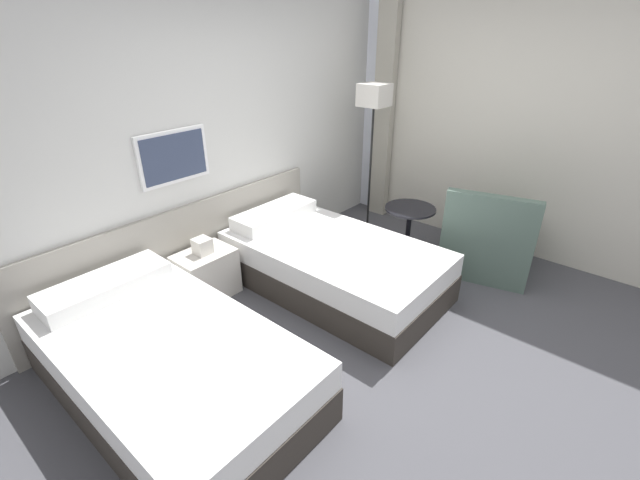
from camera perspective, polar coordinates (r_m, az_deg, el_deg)
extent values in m
plane|color=#47474C|center=(3.60, 10.13, -12.55)|extent=(16.00, 16.00, 0.00)
cube|color=silver|center=(4.18, -12.15, 13.69)|extent=(10.00, 0.06, 2.70)
cube|color=gray|center=(4.12, -17.17, -1.06)|extent=(3.01, 0.04, 0.82)
cube|color=white|center=(3.82, -18.95, 10.45)|extent=(0.64, 0.03, 0.44)
cube|color=#333D56|center=(3.80, -18.82, 10.42)|extent=(0.58, 0.01, 0.38)
cube|color=white|center=(4.86, 28.54, 12.93)|extent=(0.06, 4.40, 2.70)
cube|color=beige|center=(4.82, 28.33, 12.52)|extent=(0.03, 4.05, 2.64)
cube|color=#A8A393|center=(5.44, 8.49, 16.65)|extent=(0.10, 0.24, 2.64)
cube|color=#332D28|center=(3.18, -18.94, -16.95)|extent=(1.12, 2.01, 0.26)
cube|color=white|center=(3.03, -19.62, -13.69)|extent=(1.11, 1.99, 0.21)
cube|color=white|center=(3.54, -26.68, -5.48)|extent=(0.90, 0.34, 0.13)
cube|color=#332D28|center=(4.07, 1.88, -4.68)|extent=(1.12, 2.01, 0.26)
cube|color=white|center=(3.95, 1.93, -1.75)|extent=(1.11, 1.99, 0.21)
cube|color=white|center=(4.35, -6.06, 3.40)|extent=(0.90, 0.34, 0.13)
cube|color=beige|center=(4.03, -14.91, -4.48)|extent=(0.51, 0.36, 0.45)
cube|color=silver|center=(3.89, -15.41, -0.78)|extent=(0.14, 0.14, 0.14)
cylinder|color=black|center=(5.30, 6.29, 1.54)|extent=(0.24, 0.24, 0.02)
cylinder|color=black|center=(5.03, 6.71, 9.12)|extent=(0.02, 0.02, 1.45)
cube|color=silver|center=(4.84, 7.27, 18.64)|extent=(0.29, 0.29, 0.23)
cylinder|color=black|center=(4.68, 11.29, -2.49)|extent=(0.33, 0.33, 0.01)
cylinder|color=black|center=(4.55, 11.61, 0.71)|extent=(0.05, 0.05, 0.57)
cylinder|color=black|center=(4.43, 11.96, 4.11)|extent=(0.51, 0.51, 0.02)
cube|color=#4C6056|center=(4.68, 21.27, -1.19)|extent=(0.93, 0.98, 0.41)
cube|color=#4C6056|center=(4.20, 21.75, 2.35)|extent=(0.30, 0.82, 0.49)
cube|color=#4C6056|center=(4.56, 26.38, 1.15)|extent=(0.64, 0.24, 0.18)
cube|color=#4C6056|center=(4.59, 17.38, 2.97)|extent=(0.64, 0.24, 0.18)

